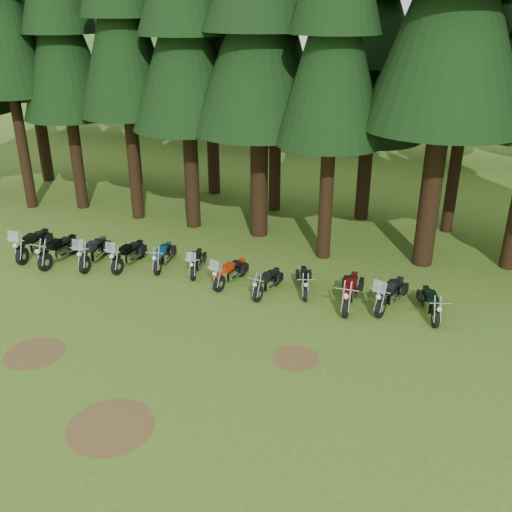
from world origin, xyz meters
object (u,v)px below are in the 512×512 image
object	(u,v)px
motorcycle_3	(128,255)
motorcycle_11	(430,304)
motorcycle_5	(196,263)
motorcycle_8	(304,282)
motorcycle_7	(267,283)
motorcycle_1	(59,251)
motorcycle_10	(390,295)
motorcycle_2	(94,252)
motorcycle_0	(33,244)
motorcycle_9	(350,292)
motorcycle_6	(230,273)
motorcycle_4	(163,256)

from	to	relation	value
motorcycle_3	motorcycle_11	xyz separation A→B (m)	(11.66, 0.12, -0.06)
motorcycle_5	motorcycle_8	distance (m)	4.41
motorcycle_7	motorcycle_1	bearing A→B (deg)	-169.61
motorcycle_8	motorcycle_7	bearing A→B (deg)	-173.57
motorcycle_3	motorcycle_10	bearing A→B (deg)	2.81
motorcycle_7	motorcycle_10	distance (m)	4.35
motorcycle_2	motorcycle_11	distance (m)	13.08
motorcycle_0	motorcycle_7	distance (m)	10.21
motorcycle_1	motorcycle_2	bearing A→B (deg)	12.95
motorcycle_10	motorcycle_9	bearing A→B (deg)	-152.99
motorcycle_6	motorcycle_9	world-z (taller)	motorcycle_6
motorcycle_2	motorcycle_8	bearing A→B (deg)	-5.38
motorcycle_2	motorcycle_3	xyz separation A→B (m)	(1.41, 0.30, -0.03)
motorcycle_8	motorcycle_0	bearing A→B (deg)	165.56
motorcycle_10	motorcycle_11	xyz separation A→B (m)	(1.36, -0.10, -0.06)
motorcycle_3	motorcycle_11	size ratio (longest dim) A/B	1.15
motorcycle_11	motorcycle_4	bearing A→B (deg)	160.00
motorcycle_1	motorcycle_3	world-z (taller)	motorcycle_3
motorcycle_11	motorcycle_2	bearing A→B (deg)	163.82
motorcycle_0	motorcycle_7	world-z (taller)	motorcycle_0
motorcycle_8	motorcycle_9	xyz separation A→B (m)	(1.77, -0.41, 0.10)
motorcycle_9	motorcycle_2	bearing A→B (deg)	177.90
motorcycle_0	motorcycle_9	xyz separation A→B (m)	(13.21, 0.40, -0.02)
motorcycle_5	motorcycle_11	xyz separation A→B (m)	(8.87, -0.32, 0.01)
motorcycle_9	motorcycle_10	distance (m)	1.36
motorcycle_6	motorcycle_11	distance (m)	7.24
motorcycle_7	motorcycle_9	size ratio (longest dim) A/B	0.82
motorcycle_1	motorcycle_4	world-z (taller)	motorcycle_1
motorcycle_3	motorcycle_8	size ratio (longest dim) A/B	1.23
motorcycle_4	motorcycle_11	bearing A→B (deg)	-12.96
motorcycle_0	motorcycle_4	size ratio (longest dim) A/B	1.19
motorcycle_7	motorcycle_9	world-z (taller)	motorcycle_9
motorcycle_9	motorcycle_1	bearing A→B (deg)	179.25
motorcycle_4	motorcycle_7	xyz separation A→B (m)	(4.65, -0.72, -0.03)
motorcycle_3	motorcycle_7	bearing A→B (deg)	-0.78
motorcycle_8	motorcycle_11	size ratio (longest dim) A/B	0.94
motorcycle_4	motorcycle_6	distance (m)	3.15
motorcycle_4	motorcycle_6	bearing A→B (deg)	-19.93
motorcycle_7	motorcycle_9	distance (m)	3.01
motorcycle_2	motorcycle_3	distance (m)	1.45
motorcycle_11	motorcycle_7	bearing A→B (deg)	165.64
motorcycle_5	motorcycle_4	bearing A→B (deg)	163.26
motorcycle_6	motorcycle_10	xyz separation A→B (m)	(5.87, 0.23, 0.04)
motorcycle_6	motorcycle_7	distance (m)	1.56
motorcycle_1	motorcycle_11	bearing A→B (deg)	3.73
motorcycle_2	motorcycle_9	bearing A→B (deg)	-8.37
motorcycle_2	motorcycle_8	size ratio (longest dim) A/B	1.31
motorcycle_1	motorcycle_3	size ratio (longest dim) A/B	1.05
motorcycle_0	motorcycle_11	xyz separation A→B (m)	(15.90, 0.61, -0.10)
motorcycle_4	motorcycle_8	size ratio (longest dim) A/B	1.12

